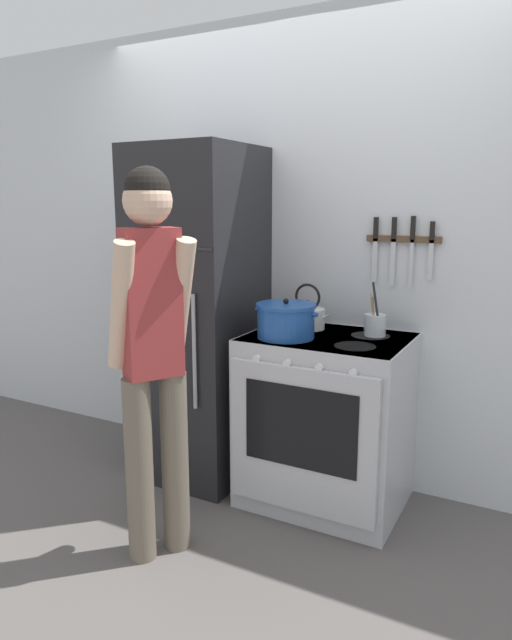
# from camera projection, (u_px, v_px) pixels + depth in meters

# --- Properties ---
(ground_plane) EXTENTS (14.00, 14.00, 0.00)m
(ground_plane) POSITION_uv_depth(u_px,v_px,m) (296.00, 464.00, 3.45)
(ground_plane) COLOR #5B5654
(wall_back) EXTENTS (10.00, 0.06, 2.55)m
(wall_back) POSITION_uv_depth(u_px,v_px,m) (302.00, 253.00, 3.22)
(wall_back) COLOR silver
(wall_back) RESTS_ON ground_plane
(refrigerator) EXTENTS (0.60, 0.65, 1.85)m
(refrigerator) POSITION_uv_depth(u_px,v_px,m) (199.00, 316.00, 3.21)
(refrigerator) COLOR black
(refrigerator) RESTS_ON ground_plane
(stove_range) EXTENTS (0.80, 0.65, 0.89)m
(stove_range) POSITION_uv_depth(u_px,v_px,m) (324.00, 420.00, 2.93)
(stove_range) COLOR silver
(stove_range) RESTS_ON ground_plane
(dutch_oven_pot) EXTENTS (0.34, 0.30, 0.20)m
(dutch_oven_pot) POSITION_uv_depth(u_px,v_px,m) (286.00, 321.00, 2.83)
(dutch_oven_pot) COLOR #1E4C9E
(dutch_oven_pot) RESTS_ON stove_range
(tea_kettle) EXTENTS (0.23, 0.19, 0.24)m
(tea_kettle) POSITION_uv_depth(u_px,v_px,m) (308.00, 315.00, 3.04)
(tea_kettle) COLOR silver
(tea_kettle) RESTS_ON stove_range
(utensil_jar) EXTENTS (0.11, 0.11, 0.28)m
(utensil_jar) POSITION_uv_depth(u_px,v_px,m) (375.00, 324.00, 2.87)
(utensil_jar) COLOR silver
(utensil_jar) RESTS_ON stove_range
(person) EXTENTS (0.39, 0.42, 1.70)m
(person) POSITION_uv_depth(u_px,v_px,m) (153.00, 344.00, 2.40)
(person) COLOR #6B6051
(person) RESTS_ON ground_plane
(wall_knife_strip) EXTENTS (0.38, 0.03, 0.35)m
(wall_knife_strip) POSITION_uv_depth(u_px,v_px,m) (402.00, 239.00, 2.89)
(wall_knife_strip) COLOR brown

